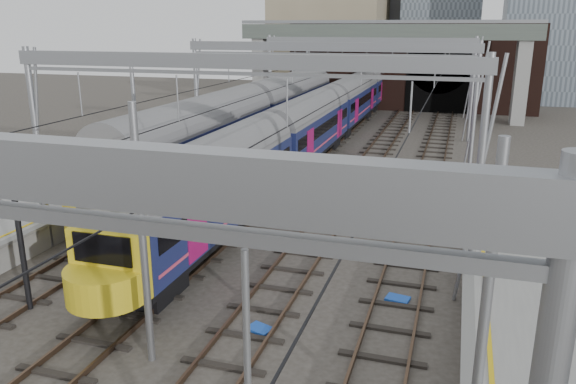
% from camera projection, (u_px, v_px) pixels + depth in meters
% --- Properties ---
extents(tracks, '(14.40, 80.00, 0.22)m').
position_uv_depth(tracks, '(290.00, 213.00, 27.19)').
color(tracks, '#4C3828').
rests_on(tracks, ground).
extents(overhead_line, '(16.80, 80.00, 8.00)m').
position_uv_depth(overhead_line, '(324.00, 66.00, 31.27)').
color(overhead_line, gray).
rests_on(overhead_line, ground).
extents(retaining_wall, '(28.00, 2.75, 9.00)m').
position_uv_depth(retaining_wall, '(404.00, 69.00, 59.40)').
color(retaining_wall, black).
rests_on(retaining_wall, ground).
extents(overbridge, '(28.00, 3.00, 9.25)m').
position_uv_depth(overbridge, '(385.00, 42.00, 53.53)').
color(overbridge, gray).
rests_on(overbridge, ground).
extents(train_main, '(2.57, 59.52, 4.50)m').
position_uv_depth(train_main, '(332.00, 112.00, 43.39)').
color(train_main, black).
rests_on(train_main, ground).
extents(train_second, '(3.00, 34.63, 5.09)m').
position_uv_depth(train_second, '(252.00, 120.00, 38.00)').
color(train_second, black).
rests_on(train_second, ground).
extents(signal_near_left, '(0.40, 0.49, 5.53)m').
position_uv_depth(signal_near_left, '(14.00, 208.00, 17.00)').
color(signal_near_left, black).
rests_on(signal_near_left, ground).
extents(equip_cover_a, '(0.87, 0.74, 0.09)m').
position_uv_depth(equip_cover_a, '(260.00, 329.00, 16.73)').
color(equip_cover_a, blue).
rests_on(equip_cover_a, ground).
extents(equip_cover_b, '(0.97, 0.81, 0.10)m').
position_uv_depth(equip_cover_b, '(226.00, 228.00, 25.05)').
color(equip_cover_b, blue).
rests_on(equip_cover_b, ground).
extents(equip_cover_c, '(0.84, 0.66, 0.09)m').
position_uv_depth(equip_cover_c, '(398.00, 299.00, 18.58)').
color(equip_cover_c, blue).
rests_on(equip_cover_c, ground).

